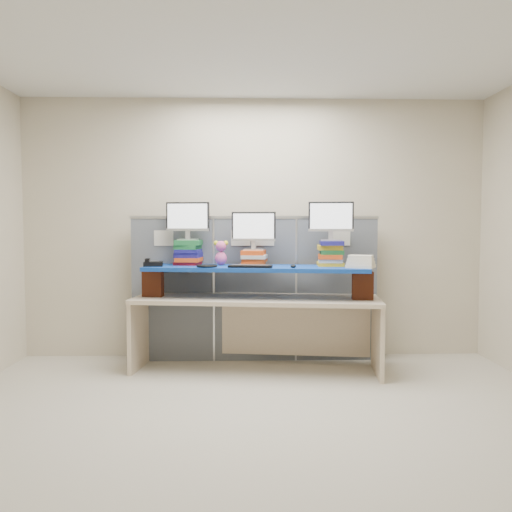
{
  "coord_description": "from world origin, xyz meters",
  "views": [
    {
      "loc": [
        -0.12,
        -3.45,
        1.41
      ],
      "look_at": [
        0.0,
        1.4,
        1.13
      ],
      "focal_mm": 35.0,
      "sensor_mm": 36.0,
      "label": 1
    }
  ],
  "objects_px": {
    "monitor_center": "(254,229)",
    "monitor_right": "(331,219)",
    "desk_phone": "(153,263)",
    "blue_board": "(256,268)",
    "desk": "(256,312)",
    "keyboard": "(250,266)",
    "monitor_left": "(188,219)"
  },
  "relations": [
    {
      "from": "monitor_center",
      "to": "desk_phone",
      "type": "distance_m",
      "value": 1.05
    },
    {
      "from": "monitor_center",
      "to": "monitor_right",
      "type": "distance_m",
      "value": 0.77
    },
    {
      "from": "desk",
      "to": "desk_phone",
      "type": "distance_m",
      "value": 1.12
    },
    {
      "from": "monitor_left",
      "to": "monitor_center",
      "type": "bearing_deg",
      "value": -0.0
    },
    {
      "from": "monitor_right",
      "to": "desk_phone",
      "type": "bearing_deg",
      "value": -172.64
    },
    {
      "from": "monitor_right",
      "to": "desk_phone",
      "type": "height_order",
      "value": "monitor_right"
    },
    {
      "from": "desk",
      "to": "monitor_right",
      "type": "height_order",
      "value": "monitor_right"
    },
    {
      "from": "keyboard",
      "to": "desk_phone",
      "type": "xyz_separation_m",
      "value": [
        -0.95,
        0.19,
        0.02
      ]
    },
    {
      "from": "monitor_right",
      "to": "blue_board",
      "type": "bearing_deg",
      "value": -170.76
    },
    {
      "from": "desk_phone",
      "to": "blue_board",
      "type": "bearing_deg",
      "value": -8.23
    },
    {
      "from": "desk",
      "to": "keyboard",
      "type": "bearing_deg",
      "value": -101.73
    },
    {
      "from": "blue_board",
      "to": "monitor_right",
      "type": "distance_m",
      "value": 0.88
    },
    {
      "from": "monitor_center",
      "to": "desk_phone",
      "type": "height_order",
      "value": "monitor_center"
    },
    {
      "from": "monitor_right",
      "to": "desk_phone",
      "type": "relative_size",
      "value": 2.21
    },
    {
      "from": "monitor_left",
      "to": "monitor_right",
      "type": "distance_m",
      "value": 1.43
    },
    {
      "from": "keyboard",
      "to": "desk_phone",
      "type": "relative_size",
      "value": 2.13
    },
    {
      "from": "monitor_right",
      "to": "desk_phone",
      "type": "xyz_separation_m",
      "value": [
        -1.75,
        -0.0,
        -0.44
      ]
    },
    {
      "from": "blue_board",
      "to": "monitor_left",
      "type": "height_order",
      "value": "monitor_left"
    },
    {
      "from": "desk",
      "to": "blue_board",
      "type": "relative_size",
      "value": 1.14
    },
    {
      "from": "monitor_right",
      "to": "monitor_left",
      "type": "bearing_deg",
      "value": 180.0
    },
    {
      "from": "blue_board",
      "to": "monitor_left",
      "type": "xyz_separation_m",
      "value": [
        -0.68,
        0.21,
        0.49
      ]
    },
    {
      "from": "blue_board",
      "to": "monitor_right",
      "type": "xyz_separation_m",
      "value": [
        0.74,
        0.02,
        0.48
      ]
    },
    {
      "from": "monitor_left",
      "to": "keyboard",
      "type": "relative_size",
      "value": 1.04
    },
    {
      "from": "monitor_left",
      "to": "monitor_center",
      "type": "height_order",
      "value": "monitor_left"
    },
    {
      "from": "monitor_center",
      "to": "monitor_right",
      "type": "relative_size",
      "value": 1.0
    },
    {
      "from": "desk",
      "to": "monitor_left",
      "type": "relative_size",
      "value": 5.58
    },
    {
      "from": "keyboard",
      "to": "desk_phone",
      "type": "distance_m",
      "value": 0.97
    },
    {
      "from": "keyboard",
      "to": "monitor_center",
      "type": "bearing_deg",
      "value": 90.45
    },
    {
      "from": "monitor_center",
      "to": "keyboard",
      "type": "height_order",
      "value": "monitor_center"
    },
    {
      "from": "desk",
      "to": "desk_phone",
      "type": "relative_size",
      "value": 12.3
    },
    {
      "from": "monitor_left",
      "to": "desk_phone",
      "type": "relative_size",
      "value": 2.21
    },
    {
      "from": "monitor_center",
      "to": "desk_phone",
      "type": "xyz_separation_m",
      "value": [
        -0.99,
        -0.1,
        -0.34
      ]
    }
  ]
}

